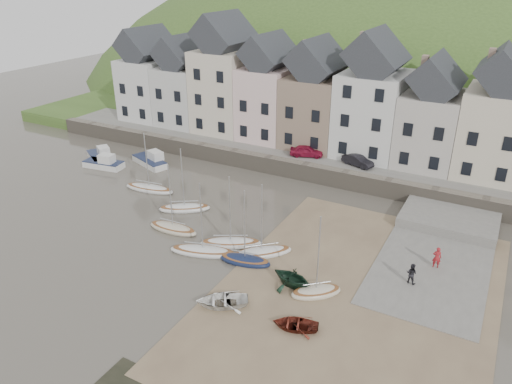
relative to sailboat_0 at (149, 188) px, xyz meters
The scene contains 26 objects.
ground 14.40m from the sailboat_0, 28.19° to the right, with size 160.00×160.00×0.00m, color #474238.
quay_land 28.22m from the sailboat_0, 63.26° to the left, with size 90.00×30.00×1.50m, color #3B5723.
quay_street 18.72m from the sailboat_0, 47.18° to the left, with size 70.00×7.00×0.10m, color slate.
seawall 16.29m from the sailboat_0, 38.78° to the left, with size 70.00×1.20×1.80m, color slate.
beach 24.65m from the sailboat_0, 16.02° to the right, with size 18.00×26.00×0.06m, color brown.
slipway 27.72m from the sailboat_0, ahead, with size 8.00×18.00×0.12m, color slate.
hillside 56.76m from the sailboat_0, 81.77° to the left, with size 134.40×84.00×84.00m.
townhouse_terrace 23.55m from the sailboat_0, 49.96° to the left, with size 61.05×8.00×13.93m.
sailboat_0 is the anchor object (origin of this frame).
sailboat_1 6.02m from the sailboat_0, 18.10° to the right, with size 4.80×3.86×6.32m.
sailboat_2 9.01m from the sailboat_0, 37.47° to the right, with size 4.70×1.76×6.32m.
sailboat_3 13.74m from the sailboat_0, 22.10° to the right, with size 5.12×3.72×6.32m.
sailboat_4 13.59m from the sailboat_0, 32.43° to the right, with size 5.58×3.11×6.32m.
sailboat_5 16.49m from the sailboat_0, 24.49° to the right, with size 4.27×2.21×6.32m.
sailboat_6 16.49m from the sailboat_0, 18.69° to the right, with size 4.63×4.45×6.32m.
sailboat_7 22.71m from the sailboat_0, 20.47° to the right, with size 3.68×3.51×6.32m.
motorboat_0 11.22m from the sailboat_0, 160.10° to the left, with size 4.73×3.86×1.70m.
motorboat_1 8.78m from the sailboat_0, 163.99° to the left, with size 4.77×2.38×1.70m.
motorboat_2 7.12m from the sailboat_0, 128.19° to the left, with size 5.36×3.41×1.70m.
rowboat_white 20.16m from the sailboat_0, 36.57° to the right, with size 2.49×3.48×0.72m, color white.
rowboat_green 20.98m from the sailboat_0, 22.15° to the right, with size 2.56×2.97×1.56m, color black.
rowboat_red 24.45m from the sailboat_0, 28.79° to the right, with size 2.05×2.88×0.60m, color maroon.
person_red 27.93m from the sailboat_0, ahead, with size 0.62×0.41×1.71m, color maroon.
person_dark 26.94m from the sailboat_0, ahead, with size 0.76×0.60×1.57m, color black.
car_left 17.37m from the sailboat_0, 47.37° to the left, with size 1.46×3.63×1.24m, color maroon.
car_right 21.70m from the sailboat_0, 35.98° to the left, with size 1.21×3.47×1.14m, color black.
Camera 1 is at (17.91, -27.02, 20.52)m, focal length 33.90 mm.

